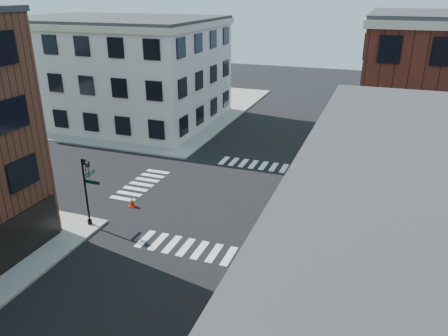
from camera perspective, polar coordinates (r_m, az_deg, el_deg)
ground at (r=31.76m, az=0.27°, el=-3.93°), size 120.00×120.00×0.00m
sidewalk_nw at (r=58.48m, az=-12.34°, el=7.93°), size 30.00×30.00×0.15m
building_nw at (r=52.22m, az=-13.85°, el=12.22°), size 22.00×16.00×11.00m
tree_near at (r=38.43m, az=16.18°, el=4.94°), size 2.69×2.69×4.49m
tree_far at (r=44.28m, az=16.82°, el=6.71°), size 2.43×2.43×4.07m
signal_pole at (r=28.25m, az=-17.43°, el=-2.09°), size 1.29×1.24×4.60m
traffic_cone at (r=31.07m, az=-11.92°, el=-4.29°), size 0.48×0.48×0.80m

